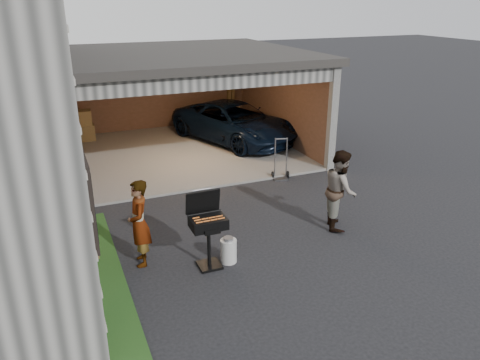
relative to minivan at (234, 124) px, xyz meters
The scene contains 10 objects.
ground 7.27m from the minivan, 110.26° to the right, with size 80.00×80.00×0.00m, color black.
groundcover_strip 9.16m from the minivan, 121.39° to the right, with size 0.50×8.00×0.06m, color #193814.
garage 2.16m from the minivan, behind, with size 6.80×6.30×2.90m.
minivan is the anchor object (origin of this frame).
woman 7.29m from the minivan, 124.61° to the right, with size 0.55×0.36×1.52m, color #C6E3F9.
man 6.11m from the minivan, 92.28° to the right, with size 0.77×0.60×1.58m, color #402819.
bbq_grill 7.22m from the minivan, 115.51° to the right, with size 0.59×0.52×1.31m.
propane_tank 7.10m from the minivan, 112.85° to the right, with size 0.28×0.28×0.42m, color silver.
plywood_panel 7.21m from the minivan, 132.90° to the right, with size 0.04×0.77×0.87m, color brown.
hand_truck 3.36m from the minivan, 91.54° to the right, with size 0.46×0.41×1.05m.
Camera 1 is at (-2.77, -6.29, 4.29)m, focal length 35.00 mm.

